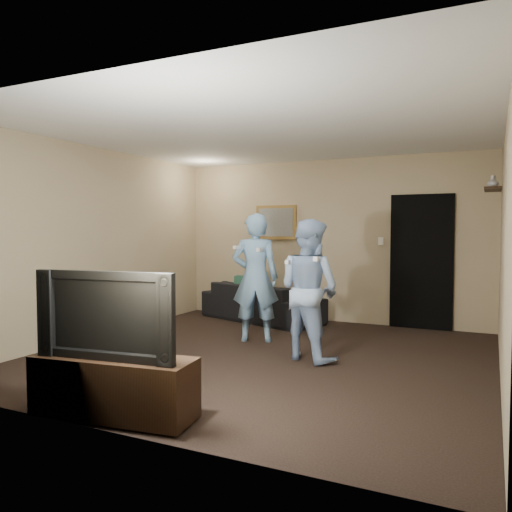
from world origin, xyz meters
The scene contains 19 objects.
ground centered at (0.00, 0.00, 0.00)m, with size 5.00×5.00×0.00m, color black.
ceiling centered at (0.00, 0.00, 2.60)m, with size 5.00×5.00×0.04m, color silver.
wall_back centered at (0.00, 2.50, 1.30)m, with size 5.00×0.04×2.60m, color tan.
wall_front centered at (0.00, -2.50, 1.30)m, with size 5.00×0.04×2.60m, color tan.
wall_left centered at (-2.50, 0.00, 1.30)m, with size 0.04×5.00×2.60m, color tan.
wall_right centered at (2.50, 0.00, 1.30)m, with size 0.04×5.00×2.60m, color tan.
sofa centered at (-0.97, 2.06, 0.30)m, with size 2.08×0.81×0.61m, color black.
throw_pillow centered at (-1.20, 2.06, 0.48)m, with size 0.47×0.15×0.47m, color #184937.
painting_frame centered at (-0.90, 2.48, 1.60)m, with size 0.72×0.05×0.57m, color olive.
painting_canvas centered at (-0.90, 2.45, 1.60)m, with size 0.62×0.01×0.47m, color slate.
doorway centered at (1.45, 2.47, 1.00)m, with size 0.90×0.06×2.00m, color black.
light_switch centered at (0.85, 2.48, 1.30)m, with size 0.08×0.02×0.12m, color silver.
wall_shelf centered at (2.39, 1.80, 1.99)m, with size 0.20×0.60×0.03m, color black.
shelf_vase centered at (2.39, 1.76, 2.07)m, with size 0.13×0.13×0.14m, color #9FA0A4.
shelf_figurine centered at (2.39, 2.04, 2.09)m, with size 0.06×0.06×0.18m, color silver.
tv_console centered at (-0.25, -2.27, 0.25)m, with size 1.30×0.42×0.47m, color black.
television centered at (-0.25, -2.27, 0.82)m, with size 1.18×0.15×0.68m, color black.
wii_player_left centered at (-0.42, 0.65, 0.85)m, with size 0.72×0.60×1.69m.
wii_player_right centered at (0.53, 0.08, 0.80)m, with size 0.94×0.85×1.59m.
Camera 1 is at (2.40, -5.26, 1.47)m, focal length 35.00 mm.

